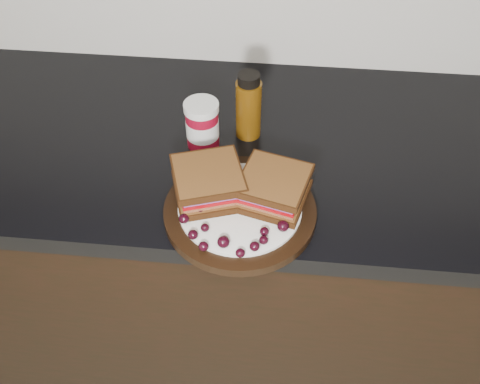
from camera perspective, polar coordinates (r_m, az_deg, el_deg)
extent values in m
cube|color=black|center=(1.51, -6.58, -7.78)|extent=(3.96, 0.58, 0.86)
cube|color=black|center=(1.17, -8.40, 5.21)|extent=(3.98, 0.60, 0.04)
cylinder|color=black|center=(0.98, 0.00, -2.05)|extent=(0.28, 0.28, 0.02)
ellipsoid|color=black|center=(0.94, -6.00, -2.83)|extent=(0.02, 0.02, 0.02)
ellipsoid|color=black|center=(0.93, -3.76, -3.82)|extent=(0.02, 0.02, 0.01)
ellipsoid|color=black|center=(0.92, -5.03, -4.56)|extent=(0.02, 0.02, 0.02)
ellipsoid|color=black|center=(0.90, -3.91, -5.80)|extent=(0.02, 0.02, 0.02)
ellipsoid|color=black|center=(0.90, -1.78, -5.35)|extent=(0.02, 0.02, 0.02)
ellipsoid|color=black|center=(0.91, -1.69, -5.10)|extent=(0.02, 0.02, 0.01)
ellipsoid|color=black|center=(0.89, 0.03, -6.52)|extent=(0.02, 0.02, 0.02)
ellipsoid|color=black|center=(0.90, 1.56, -5.82)|extent=(0.02, 0.02, 0.02)
ellipsoid|color=black|center=(0.91, 2.54, -5.14)|extent=(0.02, 0.02, 0.02)
ellipsoid|color=black|center=(0.92, 2.61, -4.23)|extent=(0.02, 0.02, 0.02)
ellipsoid|color=black|center=(0.93, 4.62, -3.64)|extent=(0.02, 0.02, 0.02)
ellipsoid|color=black|center=(0.95, 4.76, -2.46)|extent=(0.02, 0.02, 0.01)
ellipsoid|color=black|center=(0.96, 5.43, -1.96)|extent=(0.02, 0.02, 0.01)
ellipsoid|color=black|center=(0.97, 5.72, -0.89)|extent=(0.02, 0.02, 0.02)
ellipsoid|color=black|center=(0.98, 4.70, -0.28)|extent=(0.02, 0.02, 0.01)
ellipsoid|color=black|center=(0.98, 2.83, 0.04)|extent=(0.02, 0.02, 0.02)
ellipsoid|color=black|center=(1.00, -2.79, 1.05)|extent=(0.02, 0.02, 0.02)
ellipsoid|color=black|center=(0.99, -2.57, 0.41)|extent=(0.02, 0.02, 0.02)
ellipsoid|color=black|center=(0.99, -4.79, 0.07)|extent=(0.02, 0.02, 0.02)
ellipsoid|color=black|center=(0.97, -5.26, -0.77)|extent=(0.02, 0.02, 0.02)
ellipsoid|color=black|center=(0.95, -4.22, -2.16)|extent=(0.02, 0.02, 0.02)
ellipsoid|color=black|center=(0.99, -2.23, 0.43)|extent=(0.02, 0.02, 0.01)
ellipsoid|color=black|center=(0.98, -3.41, -0.22)|extent=(0.02, 0.02, 0.02)
ellipsoid|color=black|center=(0.99, -5.79, 0.33)|extent=(0.02, 0.02, 0.02)
cylinder|color=maroon|center=(1.10, -4.05, 7.18)|extent=(0.09, 0.09, 0.10)
cylinder|color=#4E2D07|center=(1.11, 0.91, 9.20)|extent=(0.06, 0.06, 0.15)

